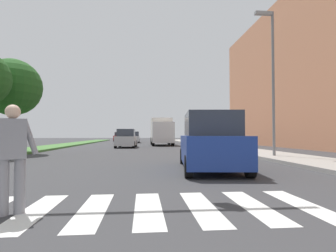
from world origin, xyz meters
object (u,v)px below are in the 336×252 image
object	(u,v)px
street_lamp_right	(271,70)
sedan_distant	(134,138)
tree_far	(12,88)
suv_crossing	(210,143)
sedan_midblock	(126,139)
pedestrian_performer	(12,153)
sedan_far_horizon	(120,137)
truck_box_delivery	(162,131)

from	to	relation	value
street_lamp_right	sedan_distant	size ratio (longest dim) A/B	1.62
tree_far	suv_crossing	size ratio (longest dim) A/B	1.23
sedan_midblock	pedestrian_performer	bearing A→B (deg)	-91.20
sedan_midblock	tree_far	bearing A→B (deg)	-130.22
sedan_far_horizon	street_lamp_right	bearing A→B (deg)	-73.38
sedan_far_horizon	tree_far	bearing A→B (deg)	-97.21
street_lamp_right	truck_box_delivery	distance (m)	18.23
sedan_distant	truck_box_delivery	bearing A→B (deg)	-70.11
suv_crossing	sedan_midblock	xyz separation A→B (m)	(-3.91, 16.41, -0.13)
sedan_distant	sedan_far_horizon	xyz separation A→B (m)	(-2.82, 9.20, -0.00)
tree_far	sedan_midblock	xyz separation A→B (m)	(6.69, 7.91, -3.40)
street_lamp_right	suv_crossing	bearing A→B (deg)	-136.90
tree_far	street_lamp_right	size ratio (longest dim) A/B	0.78
pedestrian_performer	truck_box_delivery	world-z (taller)	truck_box_delivery
pedestrian_performer	sedan_far_horizon	distance (m)	45.30
sedan_distant	sedan_far_horizon	bearing A→B (deg)	107.07
street_lamp_right	truck_box_delivery	world-z (taller)	street_lamp_right
suv_crossing	sedan_far_horizon	bearing A→B (deg)	99.23
street_lamp_right	sedan_distant	distance (m)	28.59
tree_far	street_lamp_right	distance (m)	15.56
tree_far	street_lamp_right	world-z (taller)	street_lamp_right
suv_crossing	sedan_far_horizon	size ratio (longest dim) A/B	1.12
suv_crossing	sedan_distant	xyz separation A→B (m)	(-3.74, 31.19, -0.15)
truck_box_delivery	sedan_distant	bearing A→B (deg)	109.89
street_lamp_right	suv_crossing	xyz separation A→B (m)	(-4.29, -4.02, -3.66)
sedan_midblock	sedan_distant	size ratio (longest dim) A/B	0.88
street_lamp_right	sedan_far_horizon	world-z (taller)	street_lamp_right
truck_box_delivery	street_lamp_right	bearing A→B (deg)	-75.51
pedestrian_performer	suv_crossing	world-z (taller)	suv_crossing
suv_crossing	tree_far	bearing A→B (deg)	141.27
street_lamp_right	truck_box_delivery	xyz separation A→B (m)	(-4.50, 17.42, -2.96)
sedan_far_horizon	pedestrian_performer	bearing A→B (deg)	-87.21
pedestrian_performer	truck_box_delivery	bearing A→B (deg)	81.04
sedan_far_horizon	sedan_midblock	bearing A→B (deg)	-83.68
sedan_distant	truck_box_delivery	xyz separation A→B (m)	(3.53, -9.75, 0.86)
pedestrian_performer	sedan_midblock	distance (m)	21.28
pedestrian_performer	sedan_far_horizon	xyz separation A→B (m)	(-2.21, 45.25, -0.16)
sedan_distant	tree_far	bearing A→B (deg)	-106.82
sedan_midblock	sedan_far_horizon	world-z (taller)	sedan_midblock
pedestrian_performer	truck_box_delivery	distance (m)	26.63
tree_far	truck_box_delivery	bearing A→B (deg)	51.23
sedan_distant	street_lamp_right	bearing A→B (deg)	-73.53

